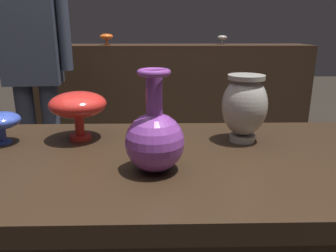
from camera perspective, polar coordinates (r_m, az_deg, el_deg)
back_display_shelf at (r=3.09m, az=-0.37°, el=4.89°), size 2.60×0.40×0.99m
vase_centerpiece at (r=0.78m, az=-2.35°, el=-2.15°), size 0.14×0.14×0.25m
vase_tall_behind at (r=1.01m, az=13.26°, el=3.51°), size 0.14×0.14×0.20m
vase_left_accent at (r=1.09m, az=-27.27°, el=0.74°), size 0.11×0.11×0.10m
vase_right_accent at (r=1.03m, az=-15.53°, el=3.47°), size 0.17×0.17×0.15m
shelf_vase_left at (r=2.99m, az=-10.75°, el=15.12°), size 0.12×0.12×0.10m
shelf_vase_right at (r=3.13m, az=9.49°, el=15.03°), size 0.09×0.09×0.08m
visitor_near_left at (r=2.11m, az=-22.80°, el=11.05°), size 0.47×0.21×1.64m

